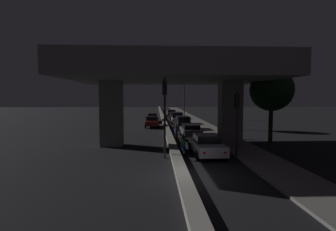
% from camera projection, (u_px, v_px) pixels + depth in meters
% --- Properties ---
extents(ground_plane, '(200.00, 200.00, 0.00)m').
position_uv_depth(ground_plane, '(182.00, 177.00, 13.45)').
color(ground_plane, black).
extents(median_divider, '(0.68, 126.00, 0.33)m').
position_uv_depth(median_divider, '(163.00, 119.00, 48.32)').
color(median_divider, gray).
rests_on(median_divider, ground_plane).
extents(sidewalk_right, '(2.83, 126.00, 0.14)m').
position_uv_depth(sidewalk_right, '(199.00, 123.00, 41.60)').
color(sidewalk_right, slate).
rests_on(sidewalk_right, ground_plane).
extents(elevated_overpass, '(16.55, 12.63, 8.11)m').
position_uv_depth(elevated_overpass, '(172.00, 74.00, 22.11)').
color(elevated_overpass, slate).
rests_on(elevated_overpass, ground_plane).
extents(traffic_light_left_of_median, '(0.30, 0.49, 5.40)m').
position_uv_depth(traffic_light_left_of_median, '(165.00, 104.00, 17.50)').
color(traffic_light_left_of_median, black).
rests_on(traffic_light_left_of_median, ground_plane).
extents(traffic_light_right_of_median, '(0.30, 0.49, 4.57)m').
position_uv_depth(traffic_light_right_of_median, '(237.00, 112.00, 17.77)').
color(traffic_light_right_of_median, black).
rests_on(traffic_light_right_of_median, ground_plane).
extents(street_lamp, '(2.12, 0.32, 8.00)m').
position_uv_depth(street_lamp, '(183.00, 94.00, 51.90)').
color(street_lamp, '#2D2D30').
rests_on(street_lamp, ground_plane).
extents(car_white_lead, '(2.14, 4.70, 1.52)m').
position_uv_depth(car_white_lead, '(207.00, 145.00, 18.41)').
color(car_white_lead, silver).
rests_on(car_white_lead, ground_plane).
extents(car_grey_second, '(1.97, 4.68, 1.38)m').
position_uv_depth(car_grey_second, '(191.00, 130.00, 26.74)').
color(car_grey_second, '#515459').
rests_on(car_grey_second, ground_plane).
extents(car_black_third, '(2.06, 4.76, 1.70)m').
position_uv_depth(car_black_third, '(183.00, 123.00, 33.56)').
color(car_black_third, black).
rests_on(car_black_third, ground_plane).
extents(car_white_fourth, '(1.97, 3.98, 1.81)m').
position_uv_depth(car_white_fourth, '(177.00, 118.00, 40.44)').
color(car_white_fourth, silver).
rests_on(car_white_fourth, ground_plane).
extents(car_dark_red_fifth, '(2.12, 4.56, 1.40)m').
position_uv_depth(car_dark_red_fifth, '(175.00, 116.00, 49.34)').
color(car_dark_red_fifth, '#591414').
rests_on(car_dark_red_fifth, ground_plane).
extents(car_grey_sixth, '(2.07, 4.56, 1.43)m').
position_uv_depth(car_grey_sixth, '(171.00, 113.00, 56.97)').
color(car_grey_sixth, '#515459').
rests_on(car_grey_sixth, ground_plane).
extents(car_dark_red_lead_oncoming, '(2.02, 4.20, 1.49)m').
position_uv_depth(car_dark_red_lead_oncoming, '(152.00, 122.00, 36.14)').
color(car_dark_red_lead_oncoming, '#591414').
rests_on(car_dark_red_lead_oncoming, ground_plane).
extents(car_dark_blue_second_oncoming, '(1.93, 4.72, 1.41)m').
position_uv_depth(car_dark_blue_second_oncoming, '(153.00, 117.00, 44.20)').
color(car_dark_blue_second_oncoming, '#141938').
rests_on(car_dark_blue_second_oncoming, ground_plane).
extents(motorcycle_blue_filtering_near, '(0.34, 1.76, 1.39)m').
position_uv_depth(motorcycle_blue_filtering_near, '(183.00, 146.00, 18.83)').
color(motorcycle_blue_filtering_near, black).
rests_on(motorcycle_blue_filtering_near, ground_plane).
extents(motorcycle_black_filtering_mid, '(0.33, 1.95, 1.49)m').
position_uv_depth(motorcycle_black_filtering_mid, '(176.00, 133.00, 25.51)').
color(motorcycle_black_filtering_mid, black).
rests_on(motorcycle_black_filtering_mid, ground_plane).
extents(pedestrian_on_sidewalk, '(0.30, 0.30, 1.62)m').
position_uv_depth(pedestrian_on_sidewalk, '(223.00, 129.00, 26.52)').
color(pedestrian_on_sidewalk, black).
rests_on(pedestrian_on_sidewalk, sidewalk_right).
extents(roadside_tree_kerbside_near, '(3.77, 3.77, 6.67)m').
position_uv_depth(roadside_tree_kerbside_near, '(272.00, 90.00, 23.06)').
color(roadside_tree_kerbside_near, '#2D2116').
rests_on(roadside_tree_kerbside_near, ground_plane).
extents(roadside_tree_kerbside_mid, '(2.82, 2.82, 5.60)m').
position_uv_depth(roadside_tree_kerbside_mid, '(229.00, 97.00, 33.57)').
color(roadside_tree_kerbside_mid, '#2D2116').
rests_on(roadside_tree_kerbside_mid, ground_plane).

